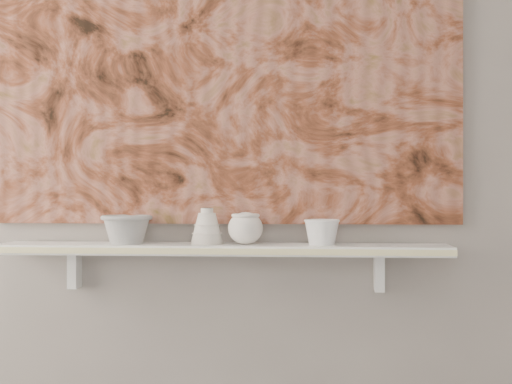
# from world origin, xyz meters

# --- Properties ---
(wall_back) EXTENTS (3.60, 0.00, 3.60)m
(wall_back) POSITION_xyz_m (0.00, 1.60, 1.35)
(wall_back) COLOR gray
(wall_back) RESTS_ON floor
(shelf) EXTENTS (1.40, 0.18, 0.03)m
(shelf) POSITION_xyz_m (0.00, 1.51, 0.92)
(shelf) COLOR white
(shelf) RESTS_ON wall_back
(shelf_stripe) EXTENTS (1.40, 0.01, 0.02)m
(shelf_stripe) POSITION_xyz_m (0.00, 1.41, 0.92)
(shelf_stripe) COLOR beige
(shelf_stripe) RESTS_ON shelf
(bracket_left) EXTENTS (0.03, 0.06, 0.12)m
(bracket_left) POSITION_xyz_m (-0.49, 1.57, 0.84)
(bracket_left) COLOR white
(bracket_left) RESTS_ON wall_back
(bracket_right) EXTENTS (0.03, 0.06, 0.12)m
(bracket_right) POSITION_xyz_m (0.49, 1.57, 0.84)
(bracket_right) COLOR white
(bracket_right) RESTS_ON wall_back
(painting) EXTENTS (1.50, 0.02, 1.10)m
(painting) POSITION_xyz_m (0.00, 1.59, 1.54)
(painting) COLOR brown
(painting) RESTS_ON wall_back
(house_motif) EXTENTS (0.09, 0.00, 0.08)m
(house_motif) POSITION_xyz_m (0.45, 1.57, 1.23)
(house_motif) COLOR black
(house_motif) RESTS_ON painting
(bowl_grey) EXTENTS (0.21, 0.21, 0.09)m
(bowl_grey) POSITION_xyz_m (-0.30, 1.51, 0.98)
(bowl_grey) COLOR gray
(bowl_grey) RESTS_ON shelf
(cup_cream) EXTENTS (0.14, 0.14, 0.10)m
(cup_cream) POSITION_xyz_m (0.07, 1.51, 0.98)
(cup_cream) COLOR silver
(cup_cream) RESTS_ON shelf
(bell_vessel) EXTENTS (0.13, 0.13, 0.11)m
(bell_vessel) POSITION_xyz_m (-0.05, 1.51, 0.99)
(bell_vessel) COLOR silver
(bell_vessel) RESTS_ON shelf
(bowl_white) EXTENTS (0.12, 0.12, 0.08)m
(bowl_white) POSITION_xyz_m (0.31, 1.51, 0.97)
(bowl_white) COLOR white
(bowl_white) RESTS_ON shelf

